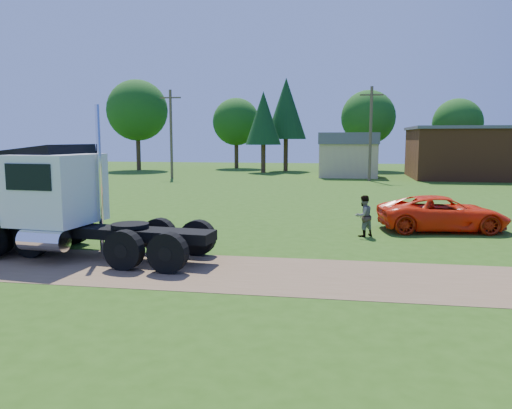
# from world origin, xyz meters

# --- Properties ---
(ground) EXTENTS (140.00, 140.00, 0.00)m
(ground) POSITION_xyz_m (0.00, 0.00, 0.00)
(ground) COLOR #2A4F11
(ground) RESTS_ON ground
(dirt_track) EXTENTS (120.00, 4.20, 0.01)m
(dirt_track) POSITION_xyz_m (0.00, 0.00, 0.01)
(dirt_track) COLOR brown
(dirt_track) RESTS_ON ground
(white_semi_tractor) EXTENTS (8.80, 3.64, 5.22)m
(white_semi_tractor) POSITION_xyz_m (-6.38, 1.27, 1.78)
(white_semi_tractor) COLOR black
(white_semi_tractor) RESTS_ON ground
(orange_pickup) EXTENTS (5.86, 3.31, 1.55)m
(orange_pickup) POSITION_xyz_m (7.70, 8.44, 0.77)
(orange_pickup) COLOR red
(orange_pickup) RESTS_ON ground
(spectator_b) EXTENTS (1.06, 1.04, 1.72)m
(spectator_b) POSITION_xyz_m (4.19, 6.50, 0.86)
(spectator_b) COLOR #999999
(spectator_b) RESTS_ON ground
(brick_building) EXTENTS (15.40, 10.40, 5.30)m
(brick_building) POSITION_xyz_m (18.00, 40.00, 2.66)
(brick_building) COLOR brown
(brick_building) RESTS_ON ground
(tan_shed) EXTENTS (6.20, 5.40, 4.70)m
(tan_shed) POSITION_xyz_m (4.00, 40.00, 2.42)
(tan_shed) COLOR tan
(tan_shed) RESTS_ON ground
(utility_poles) EXTENTS (42.20, 0.28, 9.00)m
(utility_poles) POSITION_xyz_m (6.00, 35.00, 4.71)
(utility_poles) COLOR #4C422B
(utility_poles) RESTS_ON ground
(tree_row) EXTENTS (57.57, 13.78, 11.62)m
(tree_row) POSITION_xyz_m (-2.75, 49.69, 6.81)
(tree_row) COLOR #322314
(tree_row) RESTS_ON ground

